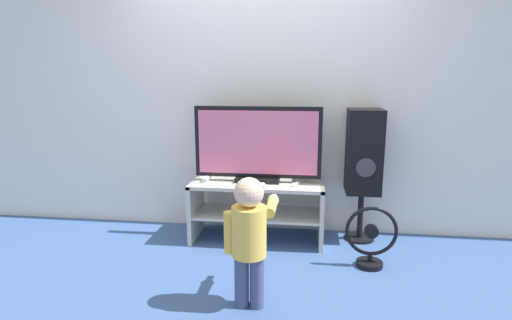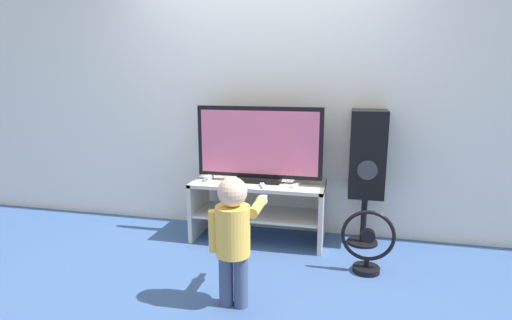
# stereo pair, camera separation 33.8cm
# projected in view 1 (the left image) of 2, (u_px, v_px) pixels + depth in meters

# --- Properties ---
(ground_plane) EXTENTS (16.00, 16.00, 0.00)m
(ground_plane) POSITION_uv_depth(u_px,v_px,m) (254.00, 250.00, 3.40)
(ground_plane) COLOR #38568C
(wall_back) EXTENTS (10.00, 0.06, 2.60)m
(wall_back) POSITION_uv_depth(u_px,v_px,m) (262.00, 93.00, 3.68)
(wall_back) COLOR silver
(wall_back) RESTS_ON ground_plane
(tv_stand) EXTENTS (1.17, 0.48, 0.53)m
(tv_stand) POSITION_uv_depth(u_px,v_px,m) (257.00, 202.00, 3.56)
(tv_stand) COLOR beige
(tv_stand) RESTS_ON ground_plane
(television) EXTENTS (1.11, 0.20, 0.66)m
(television) POSITION_uv_depth(u_px,v_px,m) (258.00, 145.00, 3.48)
(television) COLOR black
(television) RESTS_ON tv_stand
(game_console) EXTENTS (0.04, 0.18, 0.05)m
(game_console) POSITION_uv_depth(u_px,v_px,m) (207.00, 178.00, 3.56)
(game_console) COLOR white
(game_console) RESTS_ON tv_stand
(remote_primary) EXTENTS (0.07, 0.13, 0.03)m
(remote_primary) POSITION_uv_depth(u_px,v_px,m) (295.00, 184.00, 3.41)
(remote_primary) COLOR white
(remote_primary) RESTS_ON tv_stand
(remote_secondary) EXTENTS (0.08, 0.13, 0.03)m
(remote_secondary) POSITION_uv_depth(u_px,v_px,m) (264.00, 186.00, 3.36)
(remote_secondary) COLOR white
(remote_secondary) RESTS_ON tv_stand
(child) EXTENTS (0.32, 0.48, 0.85)m
(child) POSITION_uv_depth(u_px,v_px,m) (250.00, 232.00, 2.47)
(child) COLOR #3F4C72
(child) RESTS_ON ground_plane
(speaker_tower) EXTENTS (0.29, 0.33, 1.18)m
(speaker_tower) POSITION_uv_depth(u_px,v_px,m) (364.00, 154.00, 3.47)
(speaker_tower) COLOR black
(speaker_tower) RESTS_ON ground_plane
(floor_fan) EXTENTS (0.40, 0.20, 0.49)m
(floor_fan) POSITION_uv_depth(u_px,v_px,m) (371.00, 240.00, 3.06)
(floor_fan) COLOR black
(floor_fan) RESTS_ON ground_plane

